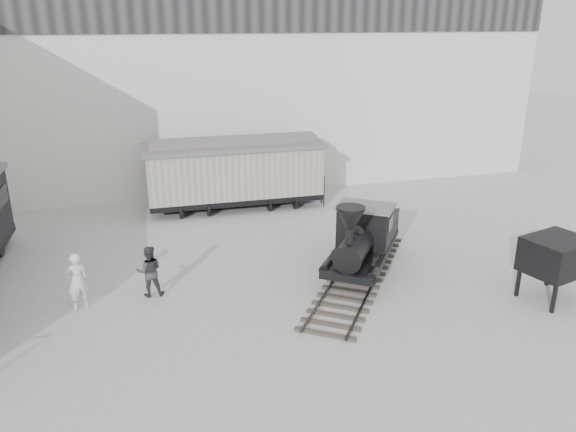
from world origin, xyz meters
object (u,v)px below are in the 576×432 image
object	(u,v)px
boxcar	(235,171)
visitor_b	(149,271)
locomotive	(362,242)
coal_hopper	(555,260)
visitor_a	(77,281)

from	to	relation	value
boxcar	visitor_b	bearing A→B (deg)	-117.41
locomotive	coal_hopper	size ratio (longest dim) A/B	3.53
coal_hopper	locomotive	bearing A→B (deg)	129.54
visitor_a	visitor_b	bearing A→B (deg)	167.00
visitor_a	visitor_b	distance (m)	2.22
boxcar	visitor_a	size ratio (longest dim) A/B	4.52
visitor_a	visitor_b	xyz separation A→B (m)	(2.20, 0.30, -0.07)
locomotive	boxcar	xyz separation A→B (m)	(-3.04, 8.35, 0.70)
locomotive	coal_hopper	bearing A→B (deg)	0.15
visitor_b	boxcar	bearing A→B (deg)	-116.45
locomotive	coal_hopper	distance (m)	6.28
locomotive	boxcar	distance (m)	8.91
boxcar	coal_hopper	world-z (taller)	boxcar
visitor_a	visitor_b	size ratio (longest dim) A/B	1.08
locomotive	visitor_b	bearing A→B (deg)	-145.55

